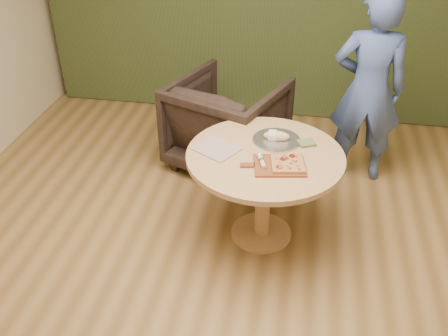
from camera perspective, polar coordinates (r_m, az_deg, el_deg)
room_shell at (r=2.64m, az=-0.81°, el=5.80°), size 5.04×6.04×2.84m
pedestal_table at (r=3.65m, az=4.64°, el=-0.25°), size 1.14×1.14×0.75m
pizza_paddle at (r=3.44m, az=6.18°, el=0.30°), size 0.47×0.34×0.01m
flatbread_pizza at (r=3.43m, az=7.29°, el=0.47°), size 0.25×0.25×0.04m
cutlery_roll at (r=3.44m, az=4.31°, el=0.85°), size 0.08×0.20×0.03m
newspaper at (r=3.61m, az=-0.89°, el=2.24°), size 0.39×0.37×0.01m
serving_tray at (r=3.73m, az=6.01°, el=3.19°), size 0.36×0.36×0.02m
bread_roll at (r=3.71m, az=5.91°, el=3.68°), size 0.19×0.09×0.09m
green_packet at (r=3.72m, az=9.42°, el=2.83°), size 0.15×0.14×0.02m
armchair at (r=4.62m, az=0.42°, el=5.59°), size 1.16×1.13×0.94m
person_standing at (r=4.45m, az=16.16°, el=8.58°), size 0.62×0.41×1.70m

